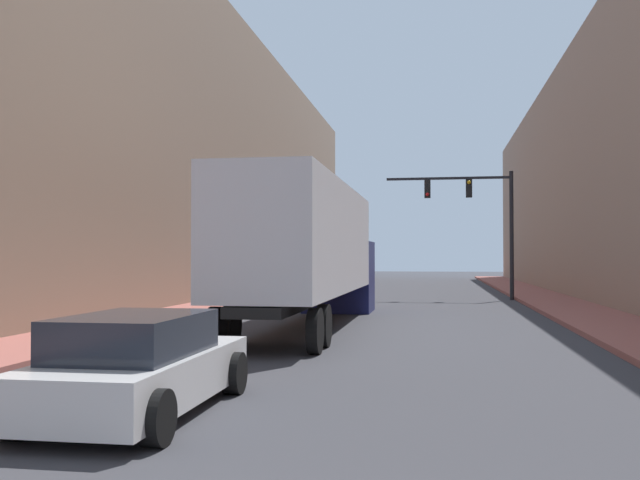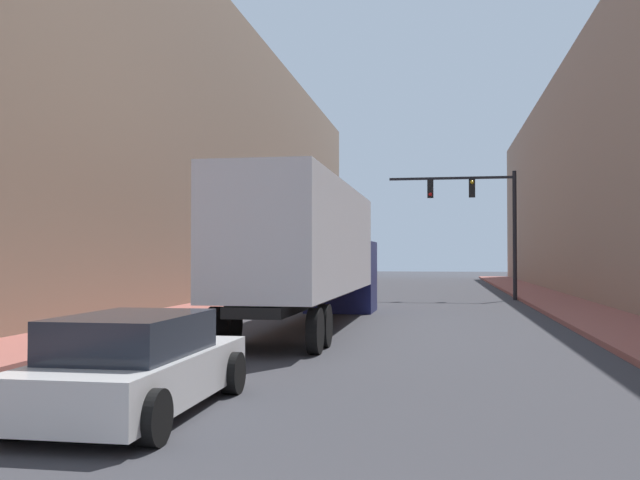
{
  "view_description": "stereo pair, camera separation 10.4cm",
  "coord_description": "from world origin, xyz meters",
  "views": [
    {
      "loc": [
        1.91,
        -2.72,
        2.09
      ],
      "look_at": [
        -0.53,
        12.17,
        2.45
      ],
      "focal_mm": 40.0,
      "sensor_mm": 36.0,
      "label": 1
    },
    {
      "loc": [
        2.01,
        -2.7,
        2.09
      ],
      "look_at": [
        -0.53,
        12.17,
        2.45
      ],
      "focal_mm": 40.0,
      "sensor_mm": 36.0,
      "label": 2
    }
  ],
  "objects": [
    {
      "name": "semi_truck",
      "position": [
        -1.78,
        18.2,
        2.32
      ],
      "size": [
        2.51,
        14.41,
        4.1
      ],
      "color": "silver",
      "rests_on": "ground"
    },
    {
      "name": "building_left",
      "position": [
        -11.43,
        30.0,
        7.51
      ],
      "size": [
        6.0,
        80.0,
        15.03
      ],
      "color": "#846B56",
      "rests_on": "ground"
    },
    {
      "name": "sedan_car",
      "position": [
        -2.0,
        6.27,
        0.64
      ],
      "size": [
        1.96,
        4.35,
        1.33
      ],
      "color": "silver",
      "rests_on": "ground"
    },
    {
      "name": "sidewalk_left",
      "position": [
        -7.04,
        30.0,
        0.07
      ],
      "size": [
        2.78,
        80.0,
        0.15
      ],
      "color": "#9E564C",
      "rests_on": "ground"
    },
    {
      "name": "sidewalk_right",
      "position": [
        7.04,
        30.0,
        0.07
      ],
      "size": [
        2.78,
        80.0,
        0.15
      ],
      "color": "#9E564C",
      "rests_on": "ground"
    },
    {
      "name": "traffic_signal_gantry",
      "position": [
        4.06,
        32.87,
        4.34
      ],
      "size": [
        6.15,
        0.35,
        6.27
      ],
      "color": "black",
      "rests_on": "ground"
    }
  ]
}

